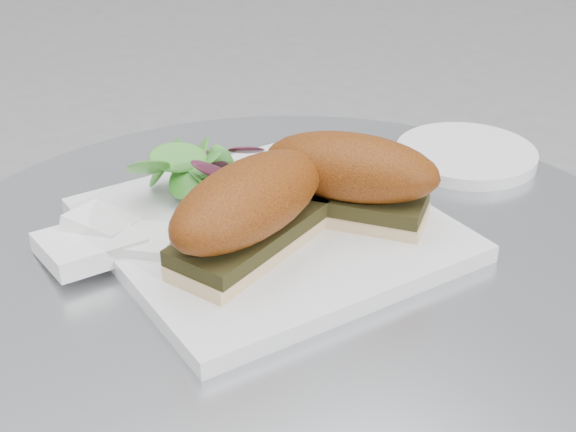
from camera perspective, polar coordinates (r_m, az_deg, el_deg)
name	(u,v)px	position (r m, az deg, el deg)	size (l,w,h in m)	color
plate	(269,229)	(0.73, -1.36, -0.92)	(0.29, 0.29, 0.02)	silver
sandwich_left	(250,209)	(0.66, -2.75, 0.52)	(0.19, 0.14, 0.08)	beige
sandwich_right	(351,176)	(0.72, 4.48, 2.86)	(0.16, 0.17, 0.08)	beige
salad	(198,168)	(0.78, -6.43, 3.39)	(0.10, 0.10, 0.05)	green
napkin	(115,248)	(0.72, -12.17, -2.26)	(0.11, 0.11, 0.02)	white
saucer	(466,154)	(0.90, 12.55, 4.29)	(0.15, 0.15, 0.01)	silver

